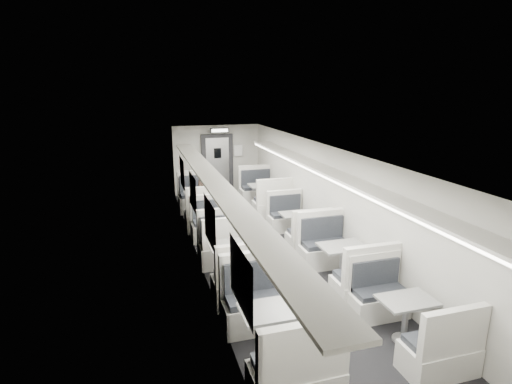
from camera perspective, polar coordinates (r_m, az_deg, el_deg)
room at (r=8.42m, az=2.26°, el=-2.32°), size 3.24×12.24×2.64m
booth_left_a at (r=11.43m, az=-7.75°, el=-1.93°), size 1.13×2.29×1.22m
booth_left_b at (r=9.25m, az=-5.46°, el=-6.22°), size 1.02×2.07×1.11m
booth_left_c at (r=7.85m, az=-3.25°, el=-9.95°), size 1.09×2.21×1.18m
booth_left_d at (r=5.83m, az=2.52°, el=-19.49°), size 1.09×2.22×1.19m
booth_right_a at (r=12.29m, az=1.17°, el=-0.66°), size 1.10×2.23×1.19m
booth_right_b at (r=9.92m, az=5.82°, el=-4.86°), size 0.96×1.95×1.04m
booth_right_c at (r=7.98m, az=12.18°, el=-9.91°), size 1.07×2.16×1.16m
booth_right_d at (r=6.57m, az=20.54°, el=-16.68°), size 0.96×1.96×1.05m
passenger at (r=11.29m, az=-7.22°, el=-0.39°), size 0.58×0.41×1.48m
window_a at (r=11.31m, az=-10.49°, el=2.70°), size 0.02×1.18×0.84m
window_b at (r=9.18m, az=-8.99°, el=-0.05°), size 0.02×1.18×0.84m
window_c at (r=7.10m, az=-6.59°, el=-4.44°), size 0.02×1.18×0.84m
window_d at (r=5.11m, az=-2.18°, el=-12.31°), size 0.02×1.18×0.84m
luggage_rack_left at (r=7.64m, az=-5.84°, el=1.41°), size 0.46×10.40×0.09m
luggage_rack_right at (r=8.44m, az=11.00°, el=2.50°), size 0.46×10.40×0.09m
vestibule_door at (r=14.04m, az=-5.52°, el=3.93°), size 1.10×0.13×2.10m
exit_sign at (r=13.38m, az=-5.25°, el=8.77°), size 0.62×0.12×0.16m
wall_notice at (r=14.11m, az=-2.55°, el=5.93°), size 0.32×0.02×0.40m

